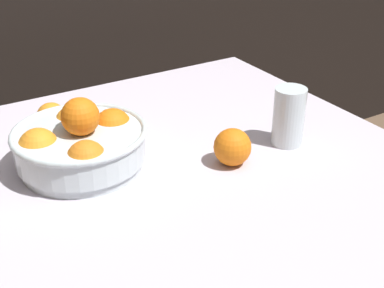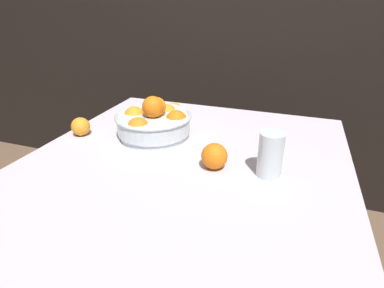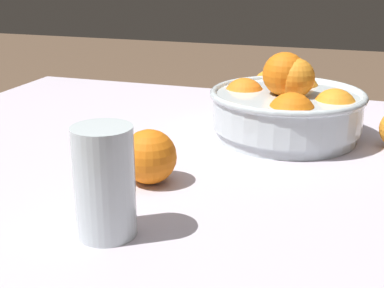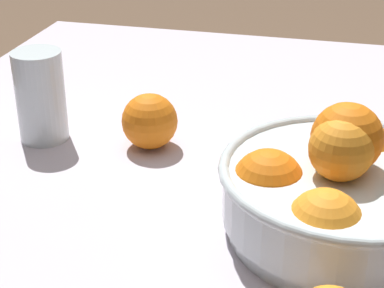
{
  "view_description": "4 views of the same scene",
  "coord_description": "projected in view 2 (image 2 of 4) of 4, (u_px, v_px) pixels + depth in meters",
  "views": [
    {
      "loc": [
        -0.48,
        -0.79,
        1.3
      ],
      "look_at": [
        0.03,
        0.05,
        0.77
      ],
      "focal_mm": 50.0,
      "sensor_mm": 36.0,
      "label": 1
    },
    {
      "loc": [
        0.3,
        -0.76,
        1.19
      ],
      "look_at": [
        0.01,
        0.06,
        0.77
      ],
      "focal_mm": 28.0,
      "sensor_mm": 36.0,
      "label": 2
    },
    {
      "loc": [
        0.76,
        0.28,
        1.04
      ],
      "look_at": [
        0.07,
        0.05,
        0.79
      ],
      "focal_mm": 50.0,
      "sensor_mm": 36.0,
      "label": 3
    },
    {
      "loc": [
        -0.16,
        0.78,
        1.15
      ],
      "look_at": [
        0.01,
        0.12,
        0.8
      ],
      "focal_mm": 60.0,
      "sensor_mm": 36.0,
      "label": 4
    }
  ],
  "objects": [
    {
      "name": "orange_loose_aside",
      "position": [
        81.0,
        127.0,
        1.11
      ],
      "size": [
        0.07,
        0.07,
        0.07
      ],
      "primitive_type": "sphere",
      "color": "orange",
      "rests_on": "dining_table"
    },
    {
      "name": "orange_loose_front",
      "position": [
        174.0,
        111.0,
        1.27
      ],
      "size": [
        0.07,
        0.07,
        0.07
      ],
      "primitive_type": "sphere",
      "color": "orange",
      "rests_on": "dining_table"
    },
    {
      "name": "fruit_bowl",
      "position": [
        154.0,
        122.0,
        1.1
      ],
      "size": [
        0.28,
        0.28,
        0.16
      ],
      "color": "silver",
      "rests_on": "dining_table"
    },
    {
      "name": "juice_glass",
      "position": [
        270.0,
        157.0,
        0.84
      ],
      "size": [
        0.07,
        0.07,
        0.13
      ],
      "color": "#F4A314",
      "rests_on": "dining_table"
    },
    {
      "name": "orange_loose_near_bowl",
      "position": [
        215.0,
        156.0,
        0.89
      ],
      "size": [
        0.08,
        0.08,
        0.08
      ],
      "primitive_type": "sphere",
      "color": "orange",
      "rests_on": "dining_table"
    },
    {
      "name": "dining_table",
      "position": [
        183.0,
        183.0,
        0.97
      ],
      "size": [
        1.01,
        1.12,
        0.73
      ],
      "color": "silver",
      "rests_on": "ground_plane"
    }
  ]
}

